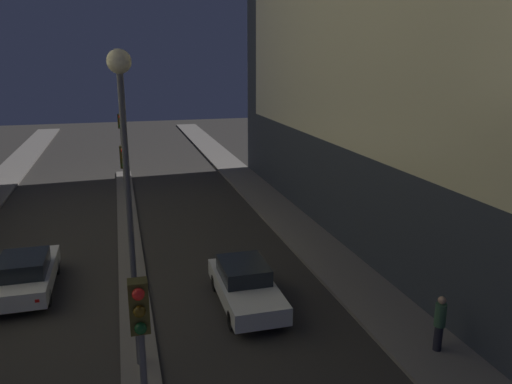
# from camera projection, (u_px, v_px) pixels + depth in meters

# --- Properties ---
(median_strip) EXTENTS (1.06, 32.60, 0.12)m
(median_strip) POSITION_uv_depth(u_px,v_px,m) (130.00, 248.00, 22.84)
(median_strip) COLOR #66605B
(median_strip) RESTS_ON ground
(traffic_light_near) EXTENTS (0.32, 0.42, 4.93)m
(traffic_light_near) POSITION_uv_depth(u_px,v_px,m) (142.00, 355.00, 8.27)
(traffic_light_near) COLOR #4C4C51
(traffic_light_near) RESTS_ON median_strip
(traffic_light_mid) EXTENTS (0.32, 0.42, 4.93)m
(traffic_light_mid) POSITION_uv_depth(u_px,v_px,m) (125.00, 178.00, 20.39)
(traffic_light_mid) COLOR #4C4C51
(traffic_light_mid) RESTS_ON median_strip
(traffic_light_far) EXTENTS (0.32, 0.42, 4.93)m
(traffic_light_far) POSITION_uv_depth(u_px,v_px,m) (121.00, 135.00, 31.82)
(traffic_light_far) COLOR #4C4C51
(traffic_light_far) RESTS_ON median_strip
(street_lamp) EXTENTS (0.60, 0.60, 8.58)m
(street_lamp) POSITION_uv_depth(u_px,v_px,m) (125.00, 147.00, 12.52)
(street_lamp) COLOR #4C4C51
(street_lamp) RESTS_ON median_strip
(car_left_lane) EXTENTS (1.91, 4.54, 1.53)m
(car_left_lane) POSITION_uv_depth(u_px,v_px,m) (26.00, 274.00, 18.42)
(car_left_lane) COLOR silver
(car_left_lane) RESTS_ON ground
(car_right_lane) EXTENTS (1.86, 4.61, 1.49)m
(car_right_lane) POSITION_uv_depth(u_px,v_px,m) (245.00, 285.00, 17.56)
(car_right_lane) COLOR silver
(car_right_lane) RESTS_ON ground
(pedestrian_on_right_sidewalk) EXTENTS (0.33, 0.33, 1.72)m
(pedestrian_on_right_sidewalk) POSITION_uv_depth(u_px,v_px,m) (440.00, 322.00, 14.50)
(pedestrian_on_right_sidewalk) COLOR black
(pedestrian_on_right_sidewalk) RESTS_ON sidewalk_right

